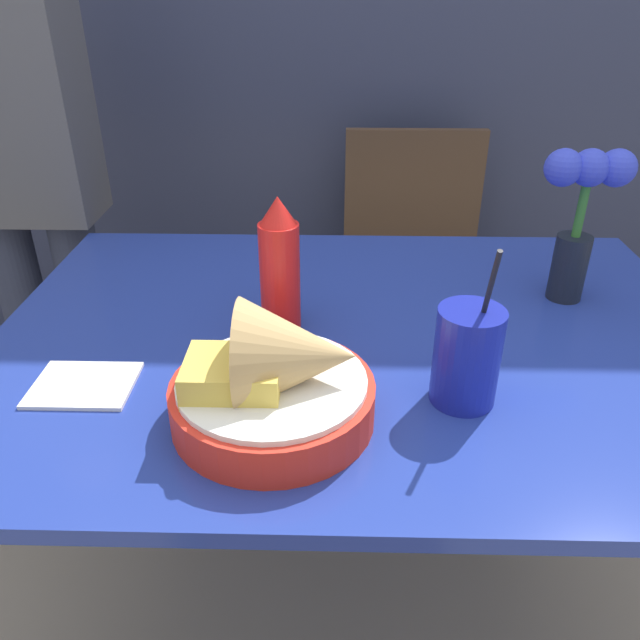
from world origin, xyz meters
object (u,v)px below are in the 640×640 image
food_basket (280,381)px  ketchup_bottle (280,266)px  flower_vase (582,208)px  person_standing (21,156)px  chair_far_window (411,263)px  drink_cup (466,359)px

food_basket → ketchup_bottle: 0.26m
flower_vase → person_standing: (-1.14, 0.37, -0.02)m
chair_far_window → food_basket: 1.12m
flower_vase → drink_cup: bearing=-127.2°
chair_far_window → drink_cup: (-0.05, -0.99, 0.30)m
ketchup_bottle → chair_far_window: bearing=68.2°
food_basket → ketchup_bottle: ketchup_bottle is taller
chair_far_window → person_standing: bearing=-162.4°
ketchup_bottle → person_standing: (-0.63, 0.49, 0.05)m
chair_far_window → ketchup_bottle: ketchup_bottle is taller
chair_far_window → food_basket: (-0.30, -1.04, 0.30)m
flower_vase → food_basket: bearing=-143.0°
ketchup_bottle → drink_cup: size_ratio=0.94×
ketchup_bottle → flower_vase: (0.51, 0.12, 0.06)m
food_basket → drink_cup: bearing=11.7°
chair_far_window → drink_cup: drink_cup is taller
chair_far_window → food_basket: size_ratio=3.33×
flower_vase → person_standing: size_ratio=0.17×
ketchup_bottle → food_basket: bearing=-85.6°
chair_far_window → ketchup_bottle: (-0.32, -0.79, 0.34)m
drink_cup → flower_vase: (0.24, 0.32, 0.11)m
person_standing → food_basket: bearing=-48.8°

